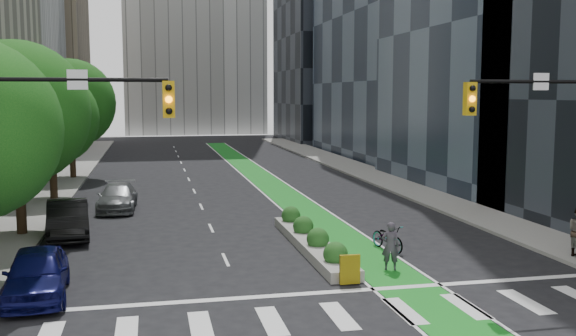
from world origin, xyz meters
name	(u,v)px	position (x,y,z in m)	size (l,w,h in m)	color
ground	(330,305)	(0.00, 0.00, 0.00)	(160.00, 160.00, 0.00)	black
sidewalk_left	(48,192)	(-11.80, 25.00, 0.07)	(3.60, 90.00, 0.15)	gray
sidewalk_right	(393,182)	(11.80, 25.00, 0.07)	(3.60, 90.00, 0.15)	gray
bike_lane_paint	(261,177)	(3.00, 30.00, 0.01)	(2.20, 70.00, 0.01)	#167D1E
building_tan_far	(24,39)	(-20.00, 66.00, 13.00)	(14.00, 16.00, 26.00)	tan
building_dark_end	(335,38)	(20.00, 68.00, 14.00)	(14.00, 18.00, 28.00)	black
tree_mid	(16,113)	(-11.00, 12.00, 5.57)	(6.40, 6.40, 8.78)	black
tree_midfar	(51,118)	(-11.00, 22.00, 4.95)	(5.60, 5.60, 7.76)	black
tree_far	(71,103)	(-11.00, 32.00, 5.69)	(6.60, 6.60, 9.00)	black
signal_left	(22,153)	(-8.70, 0.46, 4.78)	(6.14, 0.51, 7.20)	black
median_planter	(311,240)	(1.20, 7.04, 0.37)	(1.20, 10.26, 1.10)	gray
bicycle	(388,238)	(4.20, 6.12, 0.53)	(0.71, 2.03, 1.07)	gray
cyclist	(390,246)	(3.21, 3.29, 0.90)	(0.65, 0.43, 1.79)	#3A343E
parked_car_left_near	(37,273)	(-8.84, 2.61, 0.79)	(1.86, 4.63, 1.58)	#0C0E48
parked_car_left_mid	(68,220)	(-8.94, 11.33, 0.82)	(1.74, 4.99, 1.65)	black
parked_car_left_far	(118,197)	(-7.10, 17.93, 0.71)	(2.00, 4.93, 1.43)	#575A5C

